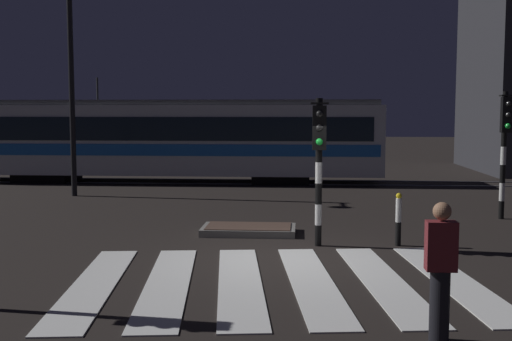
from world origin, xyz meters
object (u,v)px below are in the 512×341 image
at_px(street_lamp_trackside_left, 68,64).
at_px(tram, 162,138).
at_px(traffic_light_median_centre, 319,149).
at_px(traffic_light_corner_far_right, 505,135).
at_px(pedestrian_waiting_at_kerb, 440,271).
at_px(bollard_island_edge, 398,219).

height_order(street_lamp_trackside_left, tram, street_lamp_trackside_left).
bearing_deg(traffic_light_median_centre, traffic_light_corner_far_right, 37.18).
height_order(traffic_light_median_centre, tram, tram).
xyz_separation_m(traffic_light_median_centre, tram, (-5.91, 11.78, -0.27)).
relative_size(traffic_light_median_centre, pedestrian_waiting_at_kerb, 1.79).
relative_size(pedestrian_waiting_at_kerb, bollard_island_edge, 1.54).
bearing_deg(bollard_island_edge, pedestrian_waiting_at_kerb, -93.52).
xyz_separation_m(street_lamp_trackside_left, tram, (1.99, 4.68, -2.56)).
relative_size(street_lamp_trackside_left, tram, 0.39).
xyz_separation_m(tram, bollard_island_edge, (7.57, -11.56, -1.19)).
height_order(traffic_light_corner_far_right, street_lamp_trackside_left, street_lamp_trackside_left).
height_order(street_lamp_trackside_left, bollard_island_edge, street_lamp_trackside_left).
xyz_separation_m(pedestrian_waiting_at_kerb, bollard_island_edge, (0.34, 5.52, -0.32)).
bearing_deg(street_lamp_trackside_left, traffic_light_corner_far_right, -15.01).
distance_m(traffic_light_corner_far_right, street_lamp_trackside_left, 13.37).
distance_m(traffic_light_median_centre, pedestrian_waiting_at_kerb, 5.58).
relative_size(traffic_light_corner_far_right, street_lamp_trackside_left, 0.49).
bearing_deg(traffic_light_corner_far_right, bollard_island_edge, -132.69).
height_order(street_lamp_trackside_left, pedestrian_waiting_at_kerb, street_lamp_trackside_left).
distance_m(street_lamp_trackside_left, pedestrian_waiting_at_kerb, 15.83).
bearing_deg(street_lamp_trackside_left, tram, 66.96).
height_order(traffic_light_median_centre, bollard_island_edge, traffic_light_median_centre).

